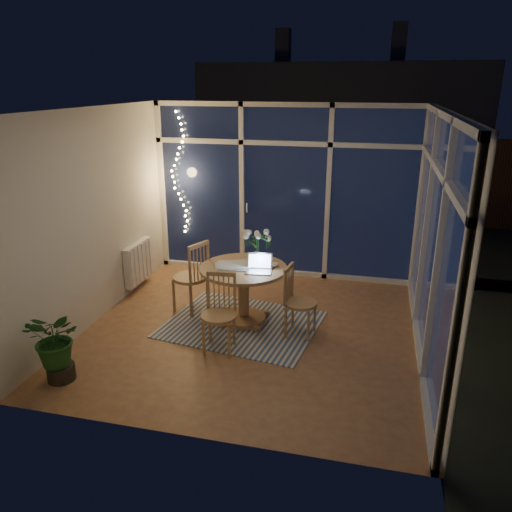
{
  "coord_description": "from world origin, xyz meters",
  "views": [
    {
      "loc": [
        1.31,
        -5.29,
        2.88
      ],
      "look_at": [
        -0.03,
        0.25,
        0.88
      ],
      "focal_mm": 35.0,
      "sensor_mm": 36.0,
      "label": 1
    }
  ],
  "objects_px": {
    "chair_left": "(190,276)",
    "flower_vase": "(257,255)",
    "dining_table": "(244,295)",
    "potted_plant": "(57,346)",
    "chair_right": "(301,301)",
    "laptop": "(259,263)",
    "chair_front": "(219,314)"
  },
  "relations": [
    {
      "from": "dining_table",
      "to": "chair_left",
      "type": "distance_m",
      "value": 0.78
    },
    {
      "from": "chair_front",
      "to": "chair_left",
      "type": "bearing_deg",
      "value": 122.45
    },
    {
      "from": "dining_table",
      "to": "chair_front",
      "type": "bearing_deg",
      "value": -96.05
    },
    {
      "from": "chair_right",
      "to": "chair_front",
      "type": "height_order",
      "value": "chair_front"
    },
    {
      "from": "dining_table",
      "to": "laptop",
      "type": "relative_size",
      "value": 3.55
    },
    {
      "from": "chair_front",
      "to": "laptop",
      "type": "distance_m",
      "value": 0.81
    },
    {
      "from": "dining_table",
      "to": "potted_plant",
      "type": "height_order",
      "value": "potted_plant"
    },
    {
      "from": "dining_table",
      "to": "potted_plant",
      "type": "distance_m",
      "value": 2.25
    },
    {
      "from": "flower_vase",
      "to": "potted_plant",
      "type": "distance_m",
      "value": 2.52
    },
    {
      "from": "chair_front",
      "to": "potted_plant",
      "type": "distance_m",
      "value": 1.68
    },
    {
      "from": "chair_front",
      "to": "potted_plant",
      "type": "xyz_separation_m",
      "value": [
        -1.39,
        -0.93,
        -0.07
      ]
    },
    {
      "from": "chair_left",
      "to": "laptop",
      "type": "height_order",
      "value": "chair_left"
    },
    {
      "from": "chair_left",
      "to": "potted_plant",
      "type": "height_order",
      "value": "chair_left"
    },
    {
      "from": "dining_table",
      "to": "laptop",
      "type": "distance_m",
      "value": 0.54
    },
    {
      "from": "laptop",
      "to": "chair_left",
      "type": "bearing_deg",
      "value": 158.7
    },
    {
      "from": "flower_vase",
      "to": "chair_right",
      "type": "bearing_deg",
      "value": -32.14
    },
    {
      "from": "chair_right",
      "to": "chair_front",
      "type": "bearing_deg",
      "value": 132.81
    },
    {
      "from": "laptop",
      "to": "potted_plant",
      "type": "xyz_separation_m",
      "value": [
        -1.69,
        -1.58,
        -0.46
      ]
    },
    {
      "from": "laptop",
      "to": "potted_plant",
      "type": "bearing_deg",
      "value": -143.9
    },
    {
      "from": "chair_right",
      "to": "potted_plant",
      "type": "relative_size",
      "value": 1.15
    },
    {
      "from": "chair_left",
      "to": "chair_right",
      "type": "relative_size",
      "value": 1.13
    },
    {
      "from": "chair_left",
      "to": "flower_vase",
      "type": "relative_size",
      "value": 4.71
    },
    {
      "from": "chair_right",
      "to": "laptop",
      "type": "distance_m",
      "value": 0.67
    },
    {
      "from": "chair_left",
      "to": "laptop",
      "type": "relative_size",
      "value": 3.28
    },
    {
      "from": "dining_table",
      "to": "chair_right",
      "type": "relative_size",
      "value": 1.23
    },
    {
      "from": "chair_front",
      "to": "laptop",
      "type": "bearing_deg",
      "value": 60.39
    },
    {
      "from": "dining_table",
      "to": "chair_right",
      "type": "distance_m",
      "value": 0.77
    },
    {
      "from": "chair_right",
      "to": "flower_vase",
      "type": "bearing_deg",
      "value": 65.95
    },
    {
      "from": "dining_table",
      "to": "chair_left",
      "type": "xyz_separation_m",
      "value": [
        -0.76,
        0.13,
        0.13
      ]
    },
    {
      "from": "chair_right",
      "to": "laptop",
      "type": "relative_size",
      "value": 2.9
    },
    {
      "from": "chair_left",
      "to": "flower_vase",
      "type": "distance_m",
      "value": 0.95
    },
    {
      "from": "chair_left",
      "to": "chair_front",
      "type": "bearing_deg",
      "value": 60.93
    }
  ]
}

